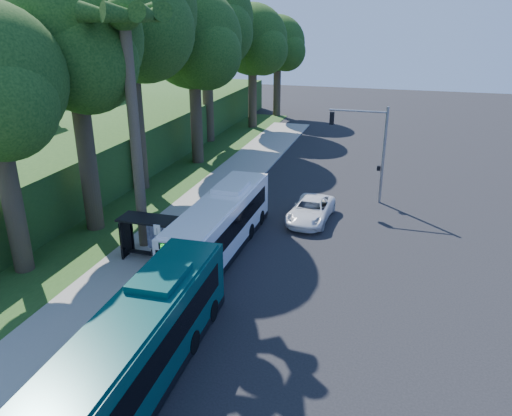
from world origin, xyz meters
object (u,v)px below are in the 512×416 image
(white_bus, at_px, (221,223))
(bus_shelter, at_px, (146,229))
(teal_bus, at_px, (141,342))
(pickup, at_px, (311,210))

(white_bus, bearing_deg, bus_shelter, -147.72)
(white_bus, distance_m, teal_bus, 11.43)
(bus_shelter, distance_m, white_bus, 4.26)
(bus_shelter, distance_m, pickup, 11.29)
(white_bus, height_order, teal_bus, teal_bus)
(white_bus, distance_m, pickup, 7.25)
(white_bus, height_order, pickup, white_bus)
(bus_shelter, bearing_deg, pickup, 45.80)
(teal_bus, height_order, pickup, teal_bus)
(bus_shelter, relative_size, white_bus, 0.28)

